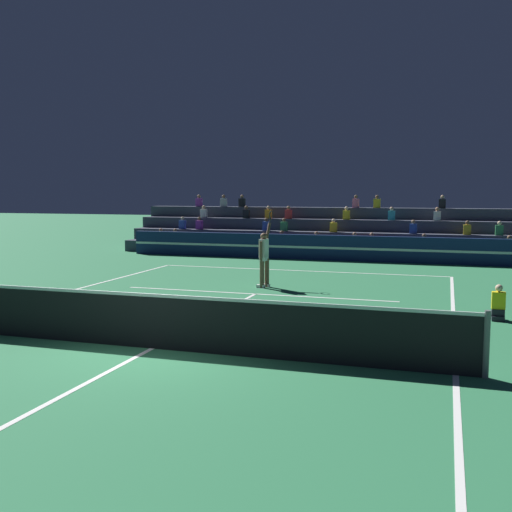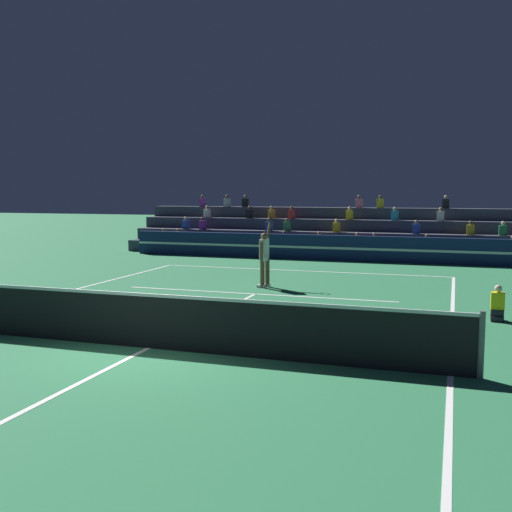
# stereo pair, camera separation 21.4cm
# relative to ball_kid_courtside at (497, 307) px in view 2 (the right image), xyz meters

# --- Properties ---
(ground_plane) EXTENTS (120.00, 120.00, 0.00)m
(ground_plane) POSITION_rel_ball_kid_courtside_xyz_m (-6.48, -4.72, -0.33)
(ground_plane) COLOR #2D7A4C
(court_lines) EXTENTS (11.10, 23.90, 0.01)m
(court_lines) POSITION_rel_ball_kid_courtside_xyz_m (-6.48, -4.72, -0.33)
(court_lines) COLOR white
(court_lines) RESTS_ON ground
(tennis_net) EXTENTS (12.00, 0.10, 1.10)m
(tennis_net) POSITION_rel_ball_kid_courtside_xyz_m (-6.48, -4.72, 0.21)
(tennis_net) COLOR slate
(tennis_net) RESTS_ON ground
(sponsor_banner_wall) EXTENTS (18.00, 0.26, 1.10)m
(sponsor_banner_wall) POSITION_rel_ball_kid_courtside_xyz_m (-6.48, 11.01, 0.22)
(sponsor_banner_wall) COLOR navy
(sponsor_banner_wall) RESTS_ON ground
(bleacher_stand) EXTENTS (20.30, 3.80, 2.83)m
(bleacher_stand) POSITION_rel_ball_kid_courtside_xyz_m (-6.48, 14.18, 0.50)
(bleacher_stand) COLOR #383D4C
(bleacher_stand) RESTS_ON ground
(ball_kid_courtside) EXTENTS (0.30, 0.36, 0.84)m
(ball_kid_courtside) POSITION_rel_ball_kid_courtside_xyz_m (0.00, 0.00, 0.00)
(ball_kid_courtside) COLOR black
(ball_kid_courtside) RESTS_ON ground
(tennis_player) EXTENTS (0.36, 1.14, 2.44)m
(tennis_player) POSITION_rel_ball_kid_courtside_xyz_m (-6.61, 3.00, 0.65)
(tennis_player) COLOR brown
(tennis_player) RESTS_ON ground
(tennis_ball) EXTENTS (0.07, 0.07, 0.07)m
(tennis_ball) POSITION_rel_ball_kid_courtside_xyz_m (-10.78, -1.19, -0.30)
(tennis_ball) COLOR #C6DB33
(tennis_ball) RESTS_ON ground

